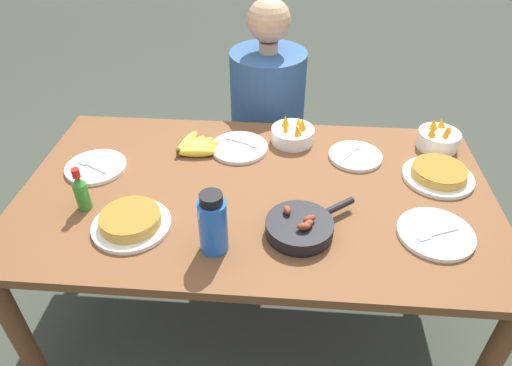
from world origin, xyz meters
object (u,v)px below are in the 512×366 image
(empty_plate_near_front, at_px, (436,234))
(empty_plate_far_left, at_px, (355,156))
(frittata_plate_center, at_px, (131,221))
(frittata_plate_side, at_px, (439,174))
(water_bottle, at_px, (213,224))
(empty_plate_mid_edge, at_px, (96,167))
(fruit_bowl_mango, at_px, (438,138))
(empty_plate_far_right, at_px, (239,148))
(person_figure, at_px, (267,137))
(skillet, at_px, (300,227))
(fruit_bowl_citrus, at_px, (293,134))
(banana_bunch, at_px, (194,147))
(hot_sauce_bottle, at_px, (81,191))

(empty_plate_near_front, distance_m, empty_plate_far_left, 0.49)
(frittata_plate_center, relative_size, frittata_plate_side, 0.99)
(water_bottle, bearing_deg, empty_plate_mid_edge, 143.62)
(empty_plate_near_front, distance_m, fruit_bowl_mango, 0.56)
(empty_plate_far_right, relative_size, person_figure, 0.20)
(frittata_plate_center, bearing_deg, skillet, 1.43)
(empty_plate_far_right, relative_size, fruit_bowl_citrus, 1.32)
(skillet, xyz_separation_m, water_bottle, (-0.27, -0.09, 0.07))
(empty_plate_far_right, bearing_deg, skillet, -62.41)
(frittata_plate_side, distance_m, fruit_bowl_mango, 0.23)
(fruit_bowl_mango, xyz_separation_m, person_figure, (-0.73, 0.41, -0.28))
(empty_plate_far_left, distance_m, empty_plate_far_right, 0.48)
(skillet, relative_size, frittata_plate_center, 1.15)
(empty_plate_mid_edge, bearing_deg, skillet, -20.73)
(empty_plate_near_front, bearing_deg, fruit_bowl_mango, 76.88)
(skillet, distance_m, frittata_plate_center, 0.56)
(empty_plate_near_front, bearing_deg, skillet, -177.01)
(empty_plate_far_left, xyz_separation_m, fruit_bowl_mango, (0.35, 0.11, 0.03))
(empty_plate_far_right, bearing_deg, frittata_plate_side, -10.53)
(skillet, bearing_deg, frittata_plate_side, -4.94)
(banana_bunch, distance_m, frittata_plate_center, 0.49)
(empty_plate_mid_edge, xyz_separation_m, fruit_bowl_mango, (1.37, 0.27, 0.03))
(empty_plate_far_right, bearing_deg, fruit_bowl_mango, 5.78)
(skillet, bearing_deg, person_figure, 61.26)
(skillet, bearing_deg, empty_plate_near_front, -35.10)
(frittata_plate_center, distance_m, frittata_plate_side, 1.15)
(banana_bunch, bearing_deg, empty_plate_mid_edge, -156.94)
(skillet, bearing_deg, hot_sauce_bottle, 136.49)
(banana_bunch, xyz_separation_m, fruit_bowl_citrus, (0.41, 0.11, 0.02))
(hot_sauce_bottle, bearing_deg, fruit_bowl_citrus, 34.47)
(fruit_bowl_mango, bearing_deg, empty_plate_far_right, -174.22)
(water_bottle, bearing_deg, person_figure, 84.06)
(fruit_bowl_citrus, relative_size, hot_sauce_bottle, 1.08)
(empty_plate_far_right, xyz_separation_m, person_figure, (0.09, 0.49, -0.24))
(fruit_bowl_mango, xyz_separation_m, hot_sauce_bottle, (-1.33, -0.50, 0.03))
(banana_bunch, xyz_separation_m, water_bottle, (0.17, -0.55, 0.08))
(empty_plate_near_front, bearing_deg, banana_bunch, 153.74)
(frittata_plate_side, xyz_separation_m, water_bottle, (-0.80, -0.43, 0.08))
(frittata_plate_side, distance_m, water_bottle, 0.91)
(banana_bunch, bearing_deg, empty_plate_far_left, 0.24)
(fruit_bowl_mango, distance_m, person_figure, 0.88)
(empty_plate_near_front, relative_size, fruit_bowl_citrus, 1.37)
(skillet, relative_size, person_figure, 0.25)
(frittata_plate_side, bearing_deg, person_figure, 137.25)
(skillet, bearing_deg, water_bottle, 159.74)
(empty_plate_far_left, relative_size, person_figure, 0.18)
(frittata_plate_center, bearing_deg, empty_plate_mid_edge, 126.94)
(skillet, distance_m, hot_sauce_bottle, 0.76)
(skillet, bearing_deg, fruit_bowl_mango, 6.91)
(hot_sauce_bottle, bearing_deg, empty_plate_far_left, 21.69)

